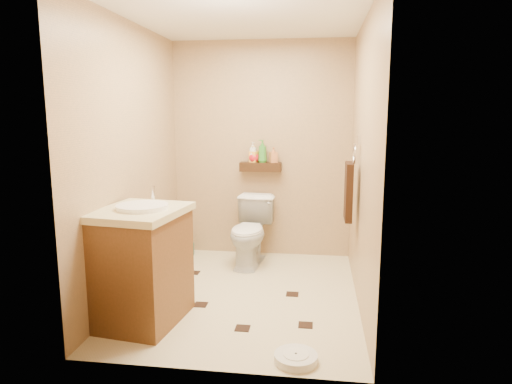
# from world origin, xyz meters

# --- Properties ---
(ground) EXTENTS (2.50, 2.50, 0.00)m
(ground) POSITION_xyz_m (0.00, 0.00, 0.00)
(ground) COLOR beige
(ground) RESTS_ON ground
(wall_back) EXTENTS (2.00, 0.04, 2.40)m
(wall_back) POSITION_xyz_m (0.00, 1.25, 1.20)
(wall_back) COLOR #A1805C
(wall_back) RESTS_ON ground
(wall_front) EXTENTS (2.00, 0.04, 2.40)m
(wall_front) POSITION_xyz_m (0.00, -1.25, 1.20)
(wall_front) COLOR #A1805C
(wall_front) RESTS_ON ground
(wall_left) EXTENTS (0.04, 2.50, 2.40)m
(wall_left) POSITION_xyz_m (-1.00, 0.00, 1.20)
(wall_left) COLOR #A1805C
(wall_left) RESTS_ON ground
(wall_right) EXTENTS (0.04, 2.50, 2.40)m
(wall_right) POSITION_xyz_m (1.00, 0.00, 1.20)
(wall_right) COLOR #A1805C
(wall_right) RESTS_ON ground
(ceiling) EXTENTS (2.00, 2.50, 0.02)m
(ceiling) POSITION_xyz_m (0.00, 0.00, 2.40)
(ceiling) COLOR silver
(ceiling) RESTS_ON wall_back
(wall_shelf) EXTENTS (0.46, 0.14, 0.10)m
(wall_shelf) POSITION_xyz_m (0.00, 1.17, 1.02)
(wall_shelf) COLOR #35210E
(wall_shelf) RESTS_ON wall_back
(floor_accents) EXTENTS (1.28, 1.38, 0.01)m
(floor_accents) POSITION_xyz_m (0.02, -0.05, 0.00)
(floor_accents) COLOR black
(floor_accents) RESTS_ON ground
(toilet) EXTENTS (0.47, 0.74, 0.72)m
(toilet) POSITION_xyz_m (-0.07, 0.83, 0.36)
(toilet) COLOR white
(toilet) RESTS_ON ground
(vanity) EXTENTS (0.70, 0.81, 1.04)m
(vanity) POSITION_xyz_m (-0.70, -0.61, 0.46)
(vanity) COLOR brown
(vanity) RESTS_ON ground
(bathroom_scale) EXTENTS (0.38, 0.38, 0.06)m
(bathroom_scale) POSITION_xyz_m (0.52, -1.07, 0.03)
(bathroom_scale) COLOR white
(bathroom_scale) RESTS_ON ground
(toilet_brush) EXTENTS (0.12, 0.12, 0.54)m
(toilet_brush) POSITION_xyz_m (-0.82, 1.07, 0.19)
(toilet_brush) COLOR #175C53
(toilet_brush) RESTS_ON ground
(towel_ring) EXTENTS (0.12, 0.30, 0.76)m
(towel_ring) POSITION_xyz_m (0.91, 0.25, 0.95)
(towel_ring) COLOR silver
(towel_ring) RESTS_ON wall_right
(toilet_paper) EXTENTS (0.12, 0.11, 0.12)m
(toilet_paper) POSITION_xyz_m (-0.94, 0.65, 0.60)
(toilet_paper) COLOR white
(toilet_paper) RESTS_ON wall_left
(bottle_a) EXTENTS (0.12, 0.12, 0.23)m
(bottle_a) POSITION_xyz_m (-0.09, 1.17, 1.18)
(bottle_a) COLOR white
(bottle_a) RESTS_ON wall_shelf
(bottle_b) EXTENTS (0.11, 0.11, 0.18)m
(bottle_b) POSITION_xyz_m (-0.08, 1.17, 1.16)
(bottle_b) COLOR #FFB035
(bottle_b) RESTS_ON wall_shelf
(bottle_c) EXTENTS (0.14, 0.14, 0.15)m
(bottle_c) POSITION_xyz_m (-0.08, 1.17, 1.15)
(bottle_c) COLOR red
(bottle_c) RESTS_ON wall_shelf
(bottle_d) EXTENTS (0.10, 0.10, 0.25)m
(bottle_d) POSITION_xyz_m (0.02, 1.17, 1.20)
(bottle_d) COLOR #34842C
(bottle_d) RESTS_ON wall_shelf
(bottle_e) EXTENTS (0.10, 0.11, 0.17)m
(bottle_e) POSITION_xyz_m (0.14, 1.17, 1.16)
(bottle_e) COLOR #CC7844
(bottle_e) RESTS_ON wall_shelf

